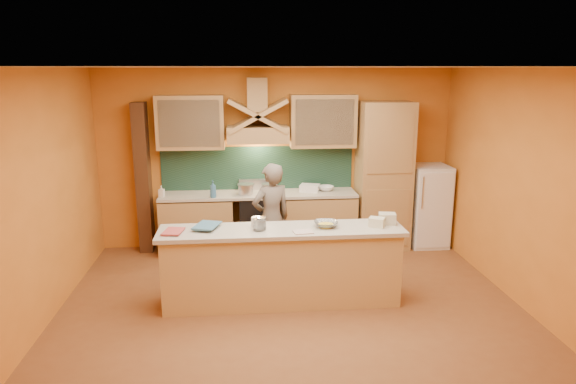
{
  "coord_description": "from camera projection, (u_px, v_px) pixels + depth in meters",
  "views": [
    {
      "loc": [
        -0.56,
        -5.46,
        2.79
      ],
      "look_at": [
        0.03,
        0.9,
        1.24
      ],
      "focal_mm": 32.0,
      "sensor_mm": 36.0,
      "label": 1
    }
  ],
  "objects": [
    {
      "name": "floor",
      "position": [
        292.0,
        313.0,
        5.99
      ],
      "size": [
        5.5,
        5.0,
        0.01
      ],
      "primitive_type": "cube",
      "color": "brown",
      "rests_on": "ground"
    },
    {
      "name": "ceiling",
      "position": [
        293.0,
        67.0,
        5.33
      ],
      "size": [
        5.5,
        5.0,
        0.01
      ],
      "primitive_type": "cube",
      "color": "white",
      "rests_on": "wall_back"
    },
    {
      "name": "wall_back",
      "position": [
        277.0,
        158.0,
        8.08
      ],
      "size": [
        5.5,
        0.02,
        2.8
      ],
      "primitive_type": "cube",
      "color": "orange",
      "rests_on": "floor"
    },
    {
      "name": "wall_front",
      "position": [
        333.0,
        294.0,
        3.24
      ],
      "size": [
        5.5,
        0.02,
        2.8
      ],
      "primitive_type": "cube",
      "color": "orange",
      "rests_on": "floor"
    },
    {
      "name": "wall_left",
      "position": [
        34.0,
        203.0,
        5.42
      ],
      "size": [
        0.02,
        5.0,
        2.8
      ],
      "primitive_type": "cube",
      "color": "orange",
      "rests_on": "floor"
    },
    {
      "name": "wall_right",
      "position": [
        530.0,
        192.0,
        5.91
      ],
      "size": [
        0.02,
        5.0,
        2.8
      ],
      "primitive_type": "cube",
      "color": "orange",
      "rests_on": "floor"
    },
    {
      "name": "base_cabinet_left",
      "position": [
        198.0,
        225.0,
        7.91
      ],
      "size": [
        1.1,
        0.6,
        0.86
      ],
      "primitive_type": "cube",
      "color": "tan",
      "rests_on": "floor"
    },
    {
      "name": "base_cabinet_right",
      "position": [
        319.0,
        222.0,
        8.08
      ],
      "size": [
        1.1,
        0.6,
        0.86
      ],
      "primitive_type": "cube",
      "color": "tan",
      "rests_on": "floor"
    },
    {
      "name": "counter_top",
      "position": [
        259.0,
        194.0,
        7.88
      ],
      "size": [
        3.0,
        0.62,
        0.04
      ],
      "primitive_type": "cube",
      "color": "#BAB19E",
      "rests_on": "base_cabinet_left"
    },
    {
      "name": "stove",
      "position": [
        259.0,
        222.0,
        7.99
      ],
      "size": [
        0.6,
        0.58,
        0.9
      ],
      "primitive_type": "cube",
      "color": "black",
      "rests_on": "floor"
    },
    {
      "name": "backsplash",
      "position": [
        258.0,
        168.0,
        8.08
      ],
      "size": [
        3.0,
        0.03,
        0.7
      ],
      "primitive_type": "cube",
      "color": "#183528",
      "rests_on": "wall_back"
    },
    {
      "name": "range_hood",
      "position": [
        258.0,
        134.0,
        7.71
      ],
      "size": [
        0.92,
        0.5,
        0.24
      ],
      "primitive_type": "cube",
      "color": "tan",
      "rests_on": "wall_back"
    },
    {
      "name": "hood_chimney",
      "position": [
        257.0,
        95.0,
        7.67
      ],
      "size": [
        0.3,
        0.3,
        0.5
      ],
      "primitive_type": "cube",
      "color": "tan",
      "rests_on": "wall_back"
    },
    {
      "name": "upper_cabinet_left",
      "position": [
        190.0,
        122.0,
        7.65
      ],
      "size": [
        1.0,
        0.35,
        0.8
      ],
      "primitive_type": "cube",
      "color": "tan",
      "rests_on": "wall_back"
    },
    {
      "name": "upper_cabinet_right",
      "position": [
        323.0,
        121.0,
        7.83
      ],
      "size": [
        1.0,
        0.35,
        0.8
      ],
      "primitive_type": "cube",
      "color": "tan",
      "rests_on": "wall_back"
    },
    {
      "name": "pantry_column",
      "position": [
        383.0,
        176.0,
        8.0
      ],
      "size": [
        0.8,
        0.6,
        2.3
      ],
      "primitive_type": "cube",
      "color": "tan",
      "rests_on": "floor"
    },
    {
      "name": "fridge",
      "position": [
        428.0,
        206.0,
        8.19
      ],
      "size": [
        0.58,
        0.6,
        1.3
      ],
      "primitive_type": "cube",
      "color": "white",
      "rests_on": "floor"
    },
    {
      "name": "trim_column_left",
      "position": [
        143.0,
        179.0,
        7.81
      ],
      "size": [
        0.2,
        0.3,
        2.3
      ],
      "primitive_type": "cube",
      "color": "#472816",
      "rests_on": "floor"
    },
    {
      "name": "island_body",
      "position": [
        282.0,
        269.0,
        6.17
      ],
      "size": [
        2.8,
        0.55,
        0.88
      ],
      "primitive_type": "cube",
      "color": "tan",
      "rests_on": "floor"
    },
    {
      "name": "island_top",
      "position": [
        282.0,
        231.0,
        6.06
      ],
      "size": [
        2.9,
        0.62,
        0.05
      ],
      "primitive_type": "cube",
      "color": "#BAB19E",
      "rests_on": "island_body"
    },
    {
      "name": "person",
      "position": [
        271.0,
        219.0,
        7.04
      ],
      "size": [
        0.66,
        0.55,
        1.55
      ],
      "primitive_type": "imported",
      "rotation": [
        0.0,
        0.0,
        3.52
      ],
      "color": "#70665B",
      "rests_on": "floor"
    },
    {
      "name": "pot_large",
      "position": [
        246.0,
        190.0,
        7.76
      ],
      "size": [
        0.24,
        0.24,
        0.17
      ],
      "primitive_type": "cylinder",
      "rotation": [
        0.0,
        0.0,
        -0.09
      ],
      "color": "silver",
      "rests_on": "stove"
    },
    {
      "name": "pot_small",
      "position": [
        268.0,
        190.0,
        7.86
      ],
      "size": [
        0.25,
        0.25,
        0.13
      ],
      "primitive_type": "cylinder",
      "rotation": [
        0.0,
        0.0,
        0.29
      ],
      "color": "silver",
      "rests_on": "stove"
    },
    {
      "name": "soap_bottle_a",
      "position": [
        161.0,
        191.0,
        7.63
      ],
      "size": [
        0.09,
        0.09,
        0.17
      ],
      "primitive_type": "imported",
      "rotation": [
        0.0,
        0.0,
        -0.27
      ],
      "color": "silver",
      "rests_on": "counter_top"
    },
    {
      "name": "soap_bottle_b",
      "position": [
        213.0,
        189.0,
        7.57
      ],
      "size": [
        0.12,
        0.12,
        0.25
      ],
      "primitive_type": "imported",
      "rotation": [
        0.0,
        0.0,
        0.25
      ],
      "color": "teal",
      "rests_on": "counter_top"
    },
    {
      "name": "bowl_back",
      "position": [
        326.0,
        188.0,
        8.01
      ],
      "size": [
        0.31,
        0.31,
        0.07
      ],
      "primitive_type": "imported",
      "rotation": [
        0.0,
        0.0,
        -0.4
      ],
      "color": "silver",
      "rests_on": "counter_top"
    },
    {
      "name": "dish_rack",
      "position": [
        310.0,
        188.0,
        7.98
      ],
      "size": [
        0.35,
        0.31,
        0.1
      ],
      "primitive_type": "cube",
      "rotation": [
        0.0,
        0.0,
        -0.33
      ],
      "color": "white",
      "rests_on": "counter_top"
    },
    {
      "name": "book_lower",
      "position": [
        164.0,
        231.0,
        5.9
      ],
      "size": [
        0.26,
        0.32,
        0.03
      ],
      "primitive_type": "imported",
      "rotation": [
        0.0,
        0.0,
        -0.18
      ],
      "color": "#B84541",
      "rests_on": "island_top"
    },
    {
      "name": "book_upper",
      "position": [
        197.0,
        225.0,
        6.07
      ],
      "size": [
        0.36,
        0.42,
        0.03
      ],
      "primitive_type": "imported",
      "rotation": [
        0.0,
        0.0,
        -0.32
      ],
      "color": "#3E6C89",
      "rests_on": "island_top"
    },
    {
      "name": "jar_large",
      "position": [
        259.0,
        225.0,
        5.97
      ],
      "size": [
        0.16,
        0.16,
        0.14
      ],
      "primitive_type": "cylinder",
      "rotation": [
        0.0,
        0.0,
        0.27
      ],
      "color": "white",
      "rests_on": "island_top"
    },
    {
      "name": "jar_small",
      "position": [
        261.0,
        224.0,
        5.99
      ],
      "size": [
        0.15,
        0.15,
        0.16
      ],
      "primitive_type": "cylinder",
      "rotation": [
        0.0,
        0.0,
        0.37
      ],
      "color": "silver",
      "rests_on": "island_top"
    },
    {
      "name": "kitchen_scale",
      "position": [
        258.0,
        223.0,
        6.12
      ],
      "size": [
        0.15,
        0.15,
        0.1
      ],
      "primitive_type": "cube",
      "rotation": [
        0.0,
        0.0,
        0.33
      ],
      "color": "silver",
      "rests_on": "island_top"
    },
    {
      "name": "mixing_bowl",
      "position": [
        326.0,
        224.0,
        6.11
      ],
      "size": [
        0.3,
        0.3,
        0.07
      ],
      "primitive_type": "imported",
      "rotation": [
        0.0,
        0.0,
        -0.08
      ],
      "color": "white",
      "rests_on": "island_top"
    },
    {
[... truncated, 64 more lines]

